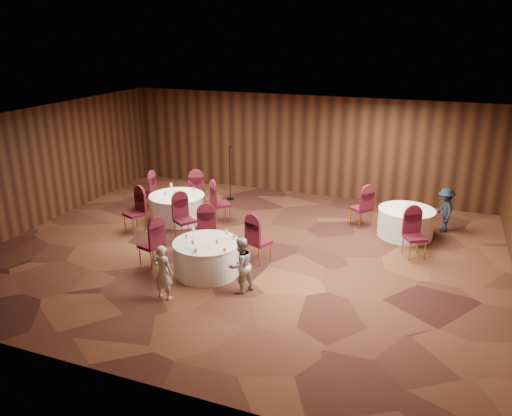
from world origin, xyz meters
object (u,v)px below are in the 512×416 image
(table_main, at_px, (207,257))
(mic_stand, at_px, (230,184))
(table_left, at_px, (177,207))
(man_c, at_px, (445,210))
(woman_b, at_px, (241,265))
(table_right, at_px, (406,222))
(woman_a, at_px, (163,272))

(table_main, relative_size, mic_stand, 0.85)
(table_left, height_order, man_c, man_c)
(woman_b, bearing_deg, table_right, 175.30)
(table_main, bearing_deg, man_c, 42.78)
(woman_b, relative_size, man_c, 0.99)
(table_main, relative_size, woman_a, 1.27)
(table_right, height_order, mic_stand, mic_stand)
(table_right, relative_size, mic_stand, 0.84)
(table_right, height_order, woman_b, woman_b)
(woman_a, bearing_deg, table_left, -61.28)
(table_left, relative_size, woman_a, 1.34)
(table_right, relative_size, man_c, 1.20)
(mic_stand, distance_m, man_c, 6.43)
(woman_a, relative_size, woman_b, 0.97)
(woman_b, xyz_separation_m, man_c, (3.80, 4.98, 0.00))
(table_right, bearing_deg, woman_b, -123.98)
(mic_stand, xyz_separation_m, woman_a, (1.27, -6.20, 0.07))
(man_c, bearing_deg, woman_b, -54.20)
(mic_stand, height_order, woman_b, mic_stand)
(table_left, distance_m, man_c, 7.30)
(table_main, bearing_deg, woman_b, -26.38)
(table_right, distance_m, woman_a, 6.61)
(table_main, height_order, mic_stand, mic_stand)
(woman_a, distance_m, man_c, 7.74)
(table_left, xyz_separation_m, man_c, (7.06, 1.82, 0.23))
(man_c, bearing_deg, table_right, -69.36)
(table_left, distance_m, woman_a, 4.42)
(table_right, bearing_deg, table_main, -136.09)
(table_main, distance_m, man_c, 6.59)
(woman_a, distance_m, woman_b, 1.56)
(table_left, xyz_separation_m, mic_stand, (0.65, 2.23, 0.14))
(man_c, bearing_deg, table_main, -64.07)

